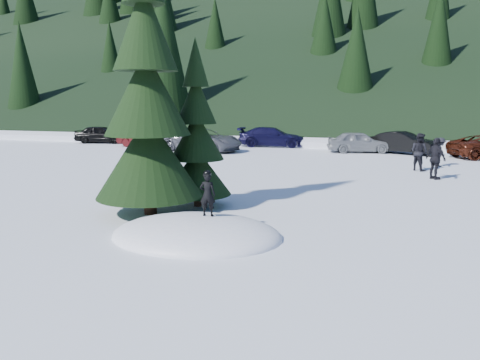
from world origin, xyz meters
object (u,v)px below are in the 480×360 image
(adult_2, at_px, (440,152))
(spruce_short, at_px, (197,142))
(car_2, at_px, (203,140))
(adult_0, at_px, (419,152))
(car_5, at_px, (403,143))
(car_4, at_px, (359,142))
(car_1, at_px, (146,137))
(spruce_tall, at_px, (147,104))
(car_0, at_px, (101,134))
(car_3, at_px, (272,137))
(adult_1, at_px, (436,159))
(child_skier, at_px, (208,194))

(adult_2, bearing_deg, spruce_short, 131.26)
(car_2, bearing_deg, adult_0, -97.04)
(adult_0, xyz_separation_m, car_5, (-0.38, 7.15, -0.21))
(car_5, bearing_deg, car_4, 115.21)
(adult_0, xyz_separation_m, car_1, (-18.04, 6.50, -0.22))
(spruce_tall, distance_m, car_5, 20.56)
(car_0, xyz_separation_m, car_3, (13.46, 1.01, 0.02))
(adult_1, distance_m, adult_2, 4.36)
(car_4, bearing_deg, car_2, 89.91)
(car_1, bearing_deg, car_0, 78.63)
(adult_1, xyz_separation_m, car_2, (-13.56, 7.54, -0.16))
(adult_1, relative_size, car_4, 0.45)
(adult_1, bearing_deg, car_4, -17.36)
(spruce_tall, relative_size, car_2, 1.59)
(spruce_short, height_order, car_1, spruce_short)
(spruce_short, relative_size, car_4, 1.32)
(spruce_tall, bearing_deg, car_2, 105.11)
(spruce_tall, distance_m, car_2, 17.34)
(child_skier, relative_size, adult_0, 0.62)
(car_5, bearing_deg, adult_1, -150.01)
(spruce_short, relative_size, adult_2, 3.59)
(adult_2, relative_size, car_4, 0.37)
(car_2, bearing_deg, spruce_short, -146.09)
(spruce_short, height_order, child_skier, spruce_short)
(child_skier, bearing_deg, adult_1, -128.58)
(car_1, bearing_deg, adult_2, -95.42)
(adult_0, bearing_deg, car_4, -24.74)
(child_skier, xyz_separation_m, car_2, (-6.87, 18.03, -0.29))
(car_2, xyz_separation_m, car_3, (3.80, 4.14, -0.04))
(child_skier, bearing_deg, spruce_short, -70.13)
(child_skier, height_order, adult_2, child_skier)
(car_0, bearing_deg, car_2, -116.72)
(child_skier, relative_size, car_2, 0.21)
(adult_1, relative_size, car_1, 0.44)
(car_1, xyz_separation_m, car_5, (17.66, 0.65, 0.01))
(car_0, relative_size, car_1, 0.96)
(car_0, bearing_deg, child_skier, -150.76)
(car_1, bearing_deg, car_5, -79.60)
(car_0, xyz_separation_m, car_2, (9.67, -3.13, 0.06))
(adult_1, distance_m, car_0, 25.56)
(car_0, relative_size, car_3, 0.83)
(adult_1, xyz_separation_m, car_4, (-3.53, 9.62, -0.22))
(spruce_short, height_order, adult_2, spruce_short)
(child_skier, bearing_deg, car_1, -64.84)
(adult_1, height_order, car_3, adult_1)
(adult_2, bearing_deg, spruce_tall, 131.36)
(adult_0, xyz_separation_m, car_4, (-3.06, 7.14, -0.22))
(car_2, height_order, car_4, car_2)
(child_skier, height_order, adult_1, adult_1)
(car_0, bearing_deg, car_4, -101.80)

